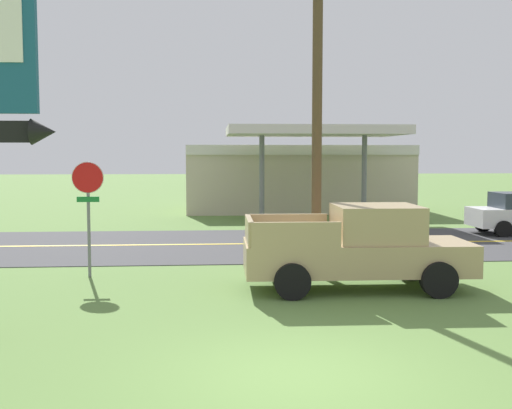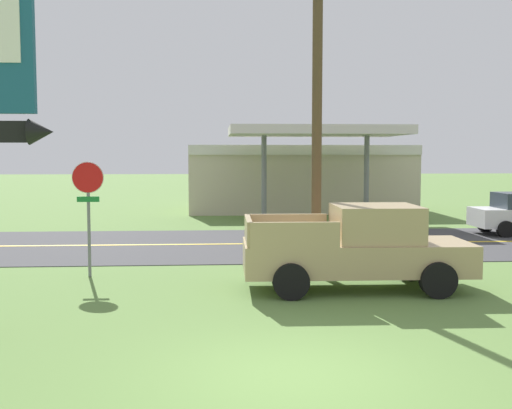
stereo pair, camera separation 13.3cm
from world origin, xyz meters
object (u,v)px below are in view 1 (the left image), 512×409
object	(u,v)px
gas_station	(297,176)
stop_sign	(88,198)
pickup_tan_parked_on_lawn	(359,248)
utility_pole	(317,74)

from	to	relation	value
gas_station	stop_sign	bearing A→B (deg)	-113.18
stop_sign	gas_station	distance (m)	19.98
gas_station	pickup_tan_parked_on_lawn	bearing A→B (deg)	-93.76
stop_sign	utility_pole	bearing A→B (deg)	0.10
gas_station	pickup_tan_parked_on_lawn	size ratio (longest dim) A/B	2.29
stop_sign	gas_station	xyz separation A→B (m)	(7.86, 18.37, -0.08)
gas_station	pickup_tan_parked_on_lawn	world-z (taller)	gas_station
utility_pole	gas_station	distance (m)	18.75
stop_sign	pickup_tan_parked_on_lawn	distance (m)	6.88
pickup_tan_parked_on_lawn	stop_sign	bearing A→B (deg)	164.03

